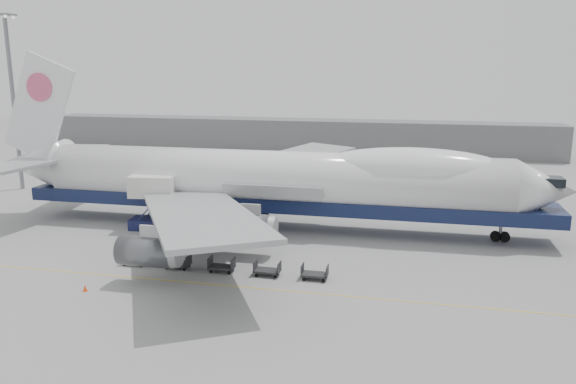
# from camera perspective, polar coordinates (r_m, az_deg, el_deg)

# --- Properties ---
(ground) EXTENTS (260.00, 260.00, 0.00)m
(ground) POSITION_cam_1_polar(r_m,az_deg,el_deg) (53.96, -4.87, -7.06)
(ground) COLOR gray
(ground) RESTS_ON ground
(apron_line) EXTENTS (60.00, 0.15, 0.01)m
(apron_line) POSITION_cam_1_polar(r_m,az_deg,el_deg) (48.65, -7.00, -9.36)
(apron_line) COLOR gold
(apron_line) RESTS_ON ground
(hangar) EXTENTS (110.00, 8.00, 7.00)m
(hangar) POSITION_cam_1_polar(r_m,az_deg,el_deg) (121.99, 0.44, 5.77)
(hangar) COLOR slate
(hangar) RESTS_ON ground
(floodlight_mast) EXTENTS (2.40, 2.40, 25.43)m
(floodlight_mast) POSITION_cam_1_polar(r_m,az_deg,el_deg) (92.50, -26.18, 8.98)
(floodlight_mast) COLOR slate
(floodlight_mast) RESTS_ON ground
(airliner) EXTENTS (67.00, 55.30, 19.98)m
(airliner) POSITION_cam_1_polar(r_m,az_deg,el_deg) (63.44, -1.18, 1.26)
(airliner) COLOR white
(airliner) RESTS_ON ground
(catering_truck) EXTENTS (5.75, 4.28, 6.20)m
(catering_truck) POSITION_cam_1_polar(r_m,az_deg,el_deg) (65.23, -13.47, -0.72)
(catering_truck) COLOR #171C47
(catering_truck) RESTS_ON ground
(traffic_cone) EXTENTS (0.37, 0.37, 0.55)m
(traffic_cone) POSITION_cam_1_polar(r_m,az_deg,el_deg) (49.92, -19.93, -9.16)
(traffic_cone) COLOR #FE490D
(traffic_cone) RESTS_ON ground
(dolly_0) EXTENTS (2.30, 1.35, 1.30)m
(dolly_0) POSITION_cam_1_polar(r_m,az_deg,el_deg) (54.73, -15.26, -6.60)
(dolly_0) COLOR #2D2D30
(dolly_0) RESTS_ON ground
(dolly_1) EXTENTS (2.30, 1.35, 1.30)m
(dolly_1) POSITION_cam_1_polar(r_m,az_deg,el_deg) (52.93, -11.14, -7.05)
(dolly_1) COLOR #2D2D30
(dolly_1) RESTS_ON ground
(dolly_2) EXTENTS (2.30, 1.35, 1.30)m
(dolly_2) POSITION_cam_1_polar(r_m,az_deg,el_deg) (51.43, -6.75, -7.49)
(dolly_2) COLOR #2D2D30
(dolly_2) RESTS_ON ground
(dolly_3) EXTENTS (2.30, 1.35, 1.30)m
(dolly_3) POSITION_cam_1_polar(r_m,az_deg,el_deg) (50.24, -2.11, -7.90)
(dolly_3) COLOR #2D2D30
(dolly_3) RESTS_ON ground
(dolly_4) EXTENTS (2.30, 1.35, 1.30)m
(dolly_4) POSITION_cam_1_polar(r_m,az_deg,el_deg) (49.40, 2.73, -8.27)
(dolly_4) COLOR #2D2D30
(dolly_4) RESTS_ON ground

